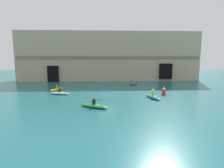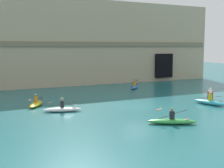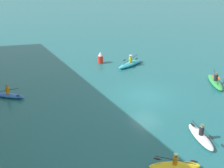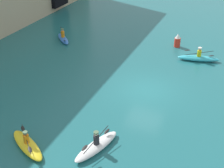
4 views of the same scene
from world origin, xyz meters
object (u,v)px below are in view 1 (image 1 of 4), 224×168
object	(u,v)px
marker_buoy	(164,91)
kayak_green	(94,105)
kayak_yellow	(57,89)
kayak_blue	(134,84)
kayak_cyan	(153,96)
kayak_white	(60,93)

from	to	relation	value
marker_buoy	kayak_green	bearing A→B (deg)	-146.68
kayak_yellow	kayak_green	world-z (taller)	kayak_green
kayak_yellow	kayak_blue	bearing A→B (deg)	142.36
kayak_cyan	kayak_green	xyz separation A→B (m)	(-7.41, -4.09, -0.02)
kayak_green	kayak_blue	xyz separation A→B (m)	(6.97, 16.41, 0.01)
kayak_cyan	kayak_green	world-z (taller)	kayak_cyan
kayak_green	kayak_yellow	bearing A→B (deg)	-28.05
kayak_blue	marker_buoy	world-z (taller)	marker_buoy
kayak_blue	marker_buoy	bearing A→B (deg)	59.67
marker_buoy	kayak_blue	bearing A→B (deg)	104.73
kayak_blue	kayak_cyan	bearing A→B (deg)	47.02
marker_buoy	kayak_white	bearing A→B (deg)	176.80
kayak_cyan	kayak_green	bearing A→B (deg)	105.92
kayak_yellow	marker_buoy	bearing A→B (deg)	104.40
kayak_yellow	kayak_blue	world-z (taller)	kayak_blue
kayak_green	kayak_blue	size ratio (longest dim) A/B	1.32
kayak_yellow	kayak_cyan	bearing A→B (deg)	94.26
kayak_yellow	kayak_cyan	distance (m)	15.42
kayak_white	marker_buoy	size ratio (longest dim) A/B	2.57
kayak_green	kayak_cyan	bearing A→B (deg)	-121.37
kayak_cyan	kayak_blue	world-z (taller)	kayak_cyan
kayak_yellow	marker_buoy	distance (m)	16.77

